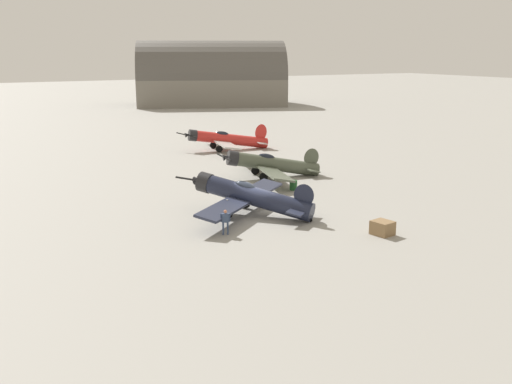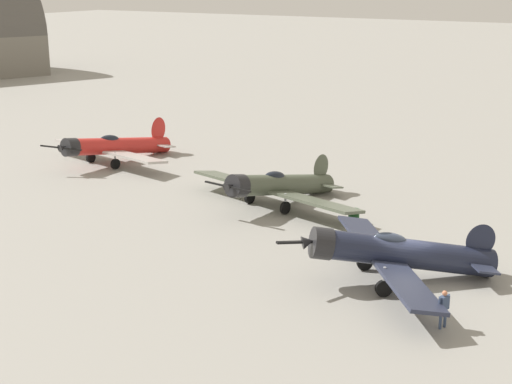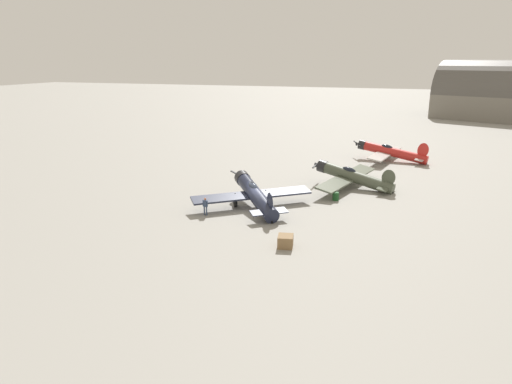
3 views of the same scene
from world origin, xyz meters
The scene contains 6 objects.
ground_plane centered at (0.00, 0.00, 0.00)m, with size 400.00×400.00×0.00m, color gray.
airplane_foreground centered at (-0.31, 0.40, 1.48)m, with size 10.53×9.46×2.97m.
airplane_mid_apron centered at (7.62, 11.23, 1.30)m, with size 9.50×13.14×2.97m.
airplane_far_line centered at (10.79, 27.58, 1.32)m, with size 10.84×11.76×3.12m.
ground_crew_mechanic centered at (-3.96, -3.05, 1.02)m, with size 0.62×0.38×1.69m.
fuel_drum centered at (6.78, 5.65, 0.43)m, with size 0.69×0.69×0.86m.
Camera 2 is at (-32.39, -10.82, 14.32)m, focal length 52.38 mm.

